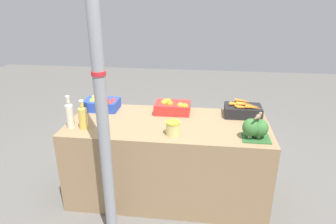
{
  "coord_description": "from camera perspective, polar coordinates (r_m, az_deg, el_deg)",
  "views": [
    {
      "loc": [
        0.3,
        -2.45,
        1.85
      ],
      "look_at": [
        0.0,
        0.0,
        0.85
      ],
      "focal_mm": 32.0,
      "sensor_mm": 36.0,
      "label": 1
    }
  ],
  "objects": [
    {
      "name": "sparrow_bird",
      "position": [
        2.42,
        16.86,
        -0.79
      ],
      "size": [
        0.08,
        0.12,
        0.05
      ],
      "rotation": [
        0.0,
        0.0,
        1.04
      ],
      "color": "#4C3D2D",
      "rests_on": "broccoli_pile"
    },
    {
      "name": "apple_crate",
      "position": [
        3.04,
        -12.49,
        1.53
      ],
      "size": [
        0.34,
        0.22,
        0.13
      ],
      "color": "#2847B7",
      "rests_on": "market_table"
    },
    {
      "name": "broccoli_pile",
      "position": [
        2.48,
        16.29,
        -2.96
      ],
      "size": [
        0.23,
        0.19,
        0.17
      ],
      "color": "#2D602D",
      "rests_on": "market_table"
    },
    {
      "name": "ground_plane",
      "position": [
        3.08,
        0.0,
        -14.87
      ],
      "size": [
        10.0,
        10.0,
        0.0
      ],
      "primitive_type": "plane",
      "color": "#605E59"
    },
    {
      "name": "juice_bottle_cloudy",
      "position": [
        2.68,
        -18.21,
        -0.44
      ],
      "size": [
        0.07,
        0.07,
        0.29
      ],
      "color": "beige",
      "rests_on": "market_table"
    },
    {
      "name": "pickle_jar",
      "position": [
        2.45,
        0.96,
        -3.1
      ],
      "size": [
        0.12,
        0.12,
        0.12
      ],
      "color": "#D1CC75",
      "rests_on": "market_table"
    },
    {
      "name": "market_table",
      "position": [
        2.87,
        0.0,
        -8.85
      ],
      "size": [
        1.8,
        0.8,
        0.75
      ],
      "primitive_type": "cube",
      "color": "#937551",
      "rests_on": "ground_plane"
    },
    {
      "name": "orange_crate",
      "position": [
        2.89,
        0.77,
        1.02
      ],
      "size": [
        0.34,
        0.22,
        0.13
      ],
      "color": "red",
      "rests_on": "market_table"
    },
    {
      "name": "support_pole",
      "position": [
        2.07,
        -12.87,
        4.68
      ],
      "size": [
        0.1,
        0.1,
        2.51
      ],
      "color": "gray",
      "rests_on": "ground_plane"
    },
    {
      "name": "juice_bottle_golden",
      "position": [
        2.64,
        -15.9,
        -0.85
      ],
      "size": [
        0.08,
        0.08,
        0.26
      ],
      "color": "gold",
      "rests_on": "market_table"
    },
    {
      "name": "carrot_crate",
      "position": [
        2.9,
        14.1,
        0.33
      ],
      "size": [
        0.34,
        0.23,
        0.14
      ],
      "color": "black",
      "rests_on": "market_table"
    }
  ]
}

